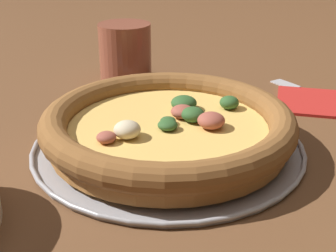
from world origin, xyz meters
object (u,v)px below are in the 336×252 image
at_px(pizza, 168,126).
at_px(fork, 309,92).
at_px(pizza_tray, 168,146).
at_px(drinking_cup, 125,52).
at_px(napkin, 323,101).

distance_m(pizza, fork, 0.28).
bearing_deg(fork, pizza_tray, 96.97).
relative_size(pizza_tray, fork, 2.13).
bearing_deg(pizza, drinking_cup, -50.97).
distance_m(pizza, drinking_cup, 0.26).
xyz_separation_m(pizza, napkin, (-0.15, -0.22, -0.02)).
relative_size(pizza_tray, drinking_cup, 3.40).
bearing_deg(fork, drinking_cup, 42.78).
height_order(napkin, fork, napkin).
distance_m(drinking_cup, napkin, 0.31).
height_order(pizza_tray, pizza, pizza).
relative_size(pizza_tray, napkin, 2.14).
relative_size(drinking_cup, napkin, 0.63).
relative_size(pizza, fork, 1.98).
xyz_separation_m(pizza_tray, drinking_cup, (0.16, -0.20, 0.04)).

